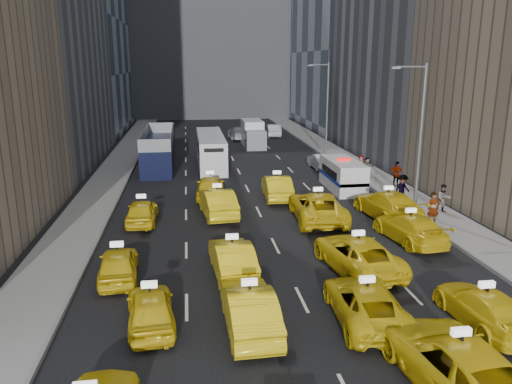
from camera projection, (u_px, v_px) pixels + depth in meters
ground at (314, 325)px, 17.73m from camera, size 160.00×160.00×0.00m
sidewalk_west at (111, 177)px, 40.28m from camera, size 3.00×90.00×0.15m
sidewalk_east at (361, 169)px, 43.06m from camera, size 3.00×90.00×0.15m
curb_west at (129, 176)px, 40.47m from camera, size 0.15×90.00×0.18m
curb_east at (345, 170)px, 42.86m from camera, size 0.15×90.00×0.18m
streetlight_near at (419, 135)px, 29.20m from camera, size 2.15×0.22×9.00m
streetlight_far at (326, 106)px, 48.37m from camera, size 2.15×0.22×9.00m
taxi_2 at (457, 364)px, 14.10m from camera, size 3.14×5.94×1.59m
taxi_4 at (151, 308)px, 17.54m from camera, size 2.01×4.14×1.36m
taxi_5 at (249, 308)px, 17.32m from camera, size 1.79×4.75×1.55m
taxi_6 at (366, 303)px, 17.91m from camera, size 2.53×5.07×1.38m
taxi_7 at (484, 308)px, 17.60m from camera, size 2.01×4.65×1.33m
taxi_8 at (118, 264)px, 21.35m from camera, size 1.90×4.12×1.37m
taxi_9 at (232, 258)px, 21.82m from camera, size 1.94×4.73×1.53m
taxi_10 at (357, 254)px, 22.25m from camera, size 3.21×5.80×1.54m
taxi_11 at (410, 228)px, 25.88m from camera, size 2.70×5.25×1.46m
taxi_12 at (142, 212)px, 28.77m from camera, size 1.73×4.15×1.41m
taxi_13 at (217, 202)px, 30.21m from camera, size 2.32×5.22×1.66m
taxi_14 at (317, 206)px, 29.31m from camera, size 3.12×6.15×1.67m
taxi_15 at (388, 205)px, 29.71m from camera, size 2.90×5.90×1.65m
taxi_16 at (210, 187)px, 34.14m from camera, size 2.23×4.76×1.57m
taxi_17 at (277, 187)px, 34.05m from camera, size 1.92×4.93×1.60m
nypd_van at (343, 175)px, 36.38m from camera, size 2.33×5.50×2.32m
double_decker at (159, 149)px, 44.15m from camera, size 2.89×11.21×3.24m
city_bus at (211, 150)px, 44.88m from camera, size 2.59×10.84×2.78m
box_truck at (253, 134)px, 54.92m from camera, size 2.75×6.36×2.82m
misc_car_0 at (320, 161)px, 43.63m from camera, size 1.45×4.03×1.32m
misc_car_1 at (160, 139)px, 55.93m from camera, size 2.79×5.40×1.46m
misc_car_2 at (238, 133)px, 60.12m from camera, size 2.31×5.37×1.54m
misc_car_3 at (213, 136)px, 57.69m from camera, size 2.09×4.48×1.48m
misc_car_4 at (273, 130)px, 62.44m from camera, size 1.97×4.76×1.53m
pedestrian_0 at (433, 209)px, 27.96m from camera, size 0.73×0.52×1.89m
pedestrian_1 at (443, 199)px, 30.27m from camera, size 0.92×0.60×1.76m
pedestrian_2 at (402, 189)px, 32.36m from camera, size 1.31×0.90×1.88m
pedestrian_3 at (396, 174)px, 36.65m from camera, size 1.11×0.52×1.88m
pedestrian_4 at (361, 165)px, 40.71m from camera, size 0.87×0.66×1.57m
pedestrian_5 at (367, 167)px, 39.91m from camera, size 1.47×0.82×1.52m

